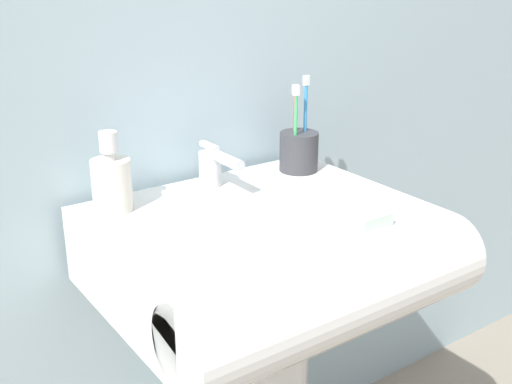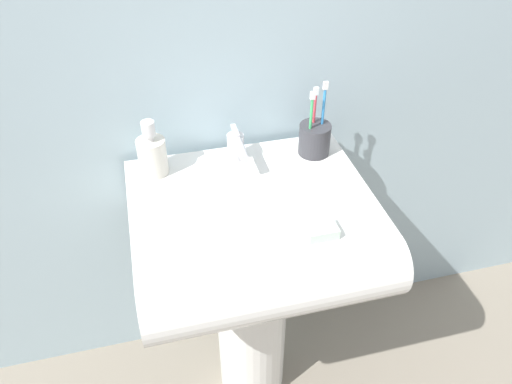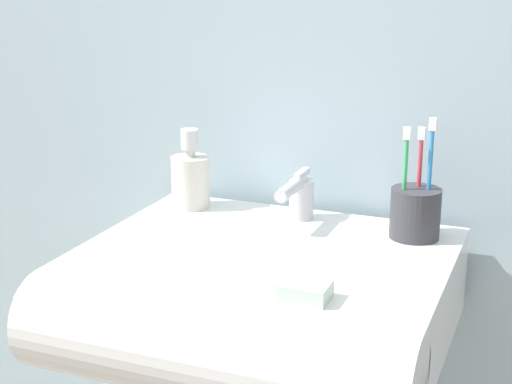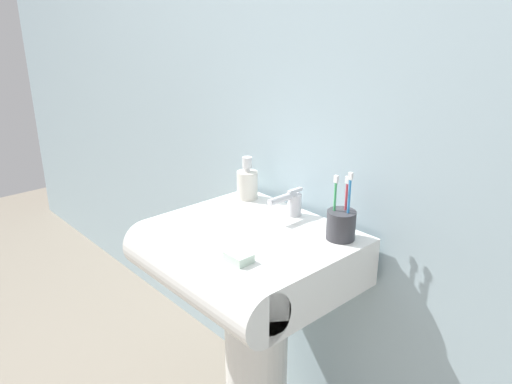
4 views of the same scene
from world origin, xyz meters
name	(u,v)px [view 3 (image 3 of 4)]	position (x,y,z in m)	size (l,w,h in m)	color
sink_basin	(256,304)	(0.00, -0.05, 0.70)	(0.57, 0.50, 0.15)	white
faucet	(300,195)	(0.00, 0.14, 0.82)	(0.04, 0.14, 0.09)	silver
toothbrush_cup	(415,211)	(0.20, 0.13, 0.82)	(0.08, 0.08, 0.20)	#38383D
soap_bottle	(191,179)	(-0.21, 0.15, 0.83)	(0.07, 0.07, 0.15)	silver
bar_soap	(305,291)	(0.12, -0.16, 0.79)	(0.07, 0.05, 0.02)	silver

